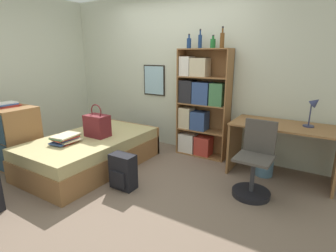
% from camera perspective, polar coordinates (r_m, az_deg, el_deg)
% --- Properties ---
extents(ground_plane, '(14.00, 14.00, 0.00)m').
position_cam_1_polar(ground_plane, '(3.69, -9.32, -10.72)').
color(ground_plane, '#756051').
extents(wall_back, '(10.00, 0.09, 2.60)m').
position_cam_1_polar(wall_back, '(4.54, 2.48, 11.45)').
color(wall_back, beige).
rests_on(wall_back, ground_plane).
extents(wall_left, '(0.06, 10.00, 2.60)m').
position_cam_1_polar(wall_left, '(5.18, -30.12, 9.92)').
color(wall_left, beige).
rests_on(wall_left, ground_plane).
extents(bed, '(1.12, 1.91, 0.46)m').
position_cam_1_polar(bed, '(4.03, -16.14, -5.34)').
color(bed, olive).
rests_on(bed, ground_plane).
extents(handbag, '(0.34, 0.23, 0.47)m').
position_cam_1_polar(handbag, '(3.90, -15.16, 0.12)').
color(handbag, maroon).
rests_on(handbag, bed).
extents(book_stack_on_bed, '(0.31, 0.39, 0.11)m').
position_cam_1_polar(book_stack_on_bed, '(3.78, -21.41, -2.58)').
color(book_stack_on_bed, '#B2382D').
rests_on(book_stack_on_bed, bed).
extents(dresser, '(0.67, 0.55, 0.89)m').
position_cam_1_polar(dresser, '(4.44, -30.69, -2.08)').
color(dresser, olive).
rests_on(dresser, ground_plane).
extents(magazine_pile_on_dresser, '(0.32, 0.37, 0.06)m').
position_cam_1_polar(magazine_pile_on_dresser, '(4.39, -31.99, 3.92)').
color(magazine_pile_on_dresser, '#B2382D').
rests_on(magazine_pile_on_dresser, dresser).
extents(bookcase, '(0.82, 0.30, 1.69)m').
position_cam_1_polar(bookcase, '(4.21, 6.73, 4.35)').
color(bookcase, olive).
rests_on(bookcase, ground_plane).
extents(bottle_green, '(0.07, 0.07, 0.22)m').
position_cam_1_polar(bottle_green, '(4.23, 4.59, 17.58)').
color(bottle_green, navy).
rests_on(bottle_green, bookcase).
extents(bottle_brown, '(0.06, 0.06, 0.28)m').
position_cam_1_polar(bottle_brown, '(4.18, 6.99, 17.88)').
color(bottle_brown, navy).
rests_on(bottle_brown, bookcase).
extents(bottle_clear, '(0.08, 0.08, 0.19)m').
position_cam_1_polar(bottle_clear, '(4.08, 9.75, 17.34)').
color(bottle_clear, '#1E6B2D').
rests_on(bottle_clear, bookcase).
extents(bottle_blue, '(0.06, 0.06, 0.29)m').
position_cam_1_polar(bottle_blue, '(3.97, 11.71, 17.90)').
color(bottle_blue, brown).
rests_on(bottle_blue, bookcase).
extents(desk, '(1.30, 0.65, 0.73)m').
position_cam_1_polar(desk, '(3.76, 23.65, -2.87)').
color(desk, olive).
rests_on(desk, ground_plane).
extents(desk_lamp, '(0.18, 0.13, 0.39)m').
position_cam_1_polar(desk_lamp, '(3.69, 29.18, 3.67)').
color(desk_lamp, navy).
rests_on(desk_lamp, desk).
extents(desk_chair, '(0.44, 0.44, 0.88)m').
position_cam_1_polar(desk_chair, '(3.25, 18.18, -9.39)').
color(desk_chair, black).
rests_on(desk_chair, ground_plane).
extents(backpack, '(0.32, 0.21, 0.44)m').
position_cam_1_polar(backpack, '(3.31, -9.79, -9.77)').
color(backpack, black).
rests_on(backpack, ground_plane).
extents(waste_bin, '(0.23, 0.23, 0.26)m').
position_cam_1_polar(waste_bin, '(3.86, 20.22, -8.19)').
color(waste_bin, slate).
rests_on(waste_bin, ground_plane).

